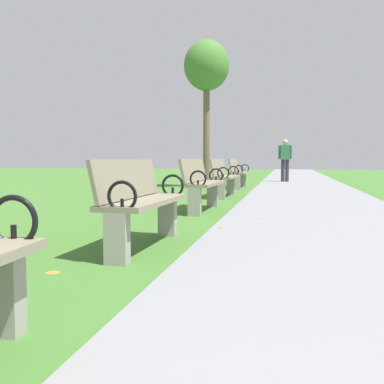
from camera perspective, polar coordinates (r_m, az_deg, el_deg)
The scene contains 8 objects.
paved_walkway at distance 16.15m, azimuth 13.72°, elevation 0.96°, with size 2.93×44.00×0.02m, color gray.
park_bench_3 at distance 4.58m, azimuth -6.48°, elevation -1.05°, with size 0.53×1.62×0.90m.
park_bench_4 at distance 7.79m, azimuth 1.21°, elevation 1.16°, with size 0.52×1.61×0.90m.
park_bench_5 at distance 10.60m, azimuth 4.06°, elevation 1.97°, with size 0.52×1.61×0.90m.
park_bench_6 at distance 13.83m, azimuth 5.89°, elevation 2.49°, with size 0.51×1.61×0.90m.
tree_4 at distance 14.38m, azimuth 1.86°, elevation 15.39°, with size 1.40×1.40×4.54m.
pedestrian_walking at distance 17.70m, azimuth 11.73°, elevation 4.24°, with size 0.53×0.22×1.62m.
scattered_leaves at distance 2.60m, azimuth -4.02°, elevation -15.86°, with size 4.53×16.04×0.02m.
Camera 1 is at (0.93, 1.88, 0.91)m, focal length 42.08 mm.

